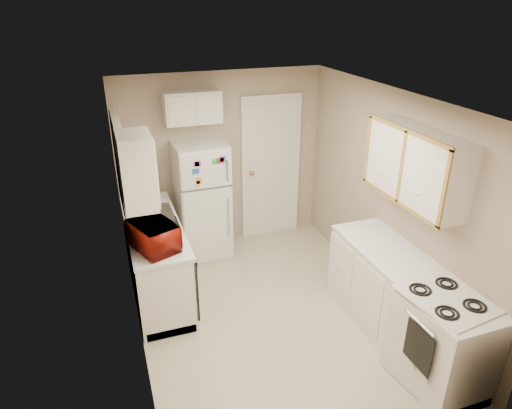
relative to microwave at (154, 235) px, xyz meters
name	(u,v)px	position (x,y,z in m)	size (l,w,h in m)	color
floor	(271,315)	(1.15, -0.34, -1.05)	(3.80, 3.80, 0.00)	beige
ceiling	(274,100)	(1.15, -0.34, 1.35)	(3.80, 3.80, 0.00)	white
wall_left	(130,242)	(-0.25, -0.34, 0.15)	(3.80, 3.80, 0.00)	tan
wall_right	(391,201)	(2.55, -0.34, 0.15)	(3.80, 3.80, 0.00)	tan
wall_back	(222,161)	(1.15, 1.56, 0.15)	(2.80, 2.80, 0.00)	tan
wall_front	(378,343)	(1.15, -2.24, 0.15)	(2.80, 2.80, 0.00)	tan
left_counter	(156,258)	(0.05, 0.56, -0.60)	(0.60, 1.80, 0.90)	silver
dishwasher	(191,278)	(0.34, -0.04, -0.56)	(0.03, 0.58, 0.72)	black
sink	(151,222)	(0.05, 0.71, -0.19)	(0.54, 0.74, 0.16)	gray
microwave	(154,235)	(0.00, 0.00, 0.00)	(0.29, 0.52, 0.35)	maroon
soap_bottle	(143,203)	(0.00, 0.95, -0.05)	(0.09, 0.09, 0.21)	silver
window_blinds	(120,164)	(-0.21, 0.71, 0.55)	(0.10, 0.98, 1.08)	silver
upper_cabinet_left	(137,171)	(-0.10, -0.12, 0.75)	(0.30, 0.45, 0.70)	silver
refrigerator	(202,200)	(0.78, 1.26, -0.26)	(0.65, 0.63, 1.58)	silver
cabinet_over_fridge	(192,107)	(0.75, 1.41, 0.95)	(0.70, 0.30, 0.40)	silver
interior_door	(271,168)	(1.85, 1.52, -0.03)	(0.86, 0.06, 2.08)	silver
right_counter	(403,304)	(2.25, -1.14, -0.60)	(0.60, 2.00, 0.90)	silver
stove	(437,342)	(2.22, -1.69, -0.61)	(0.58, 0.72, 0.87)	silver
upper_cabinet_right	(416,165)	(2.40, -0.84, 0.75)	(0.30, 1.20, 0.70)	silver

